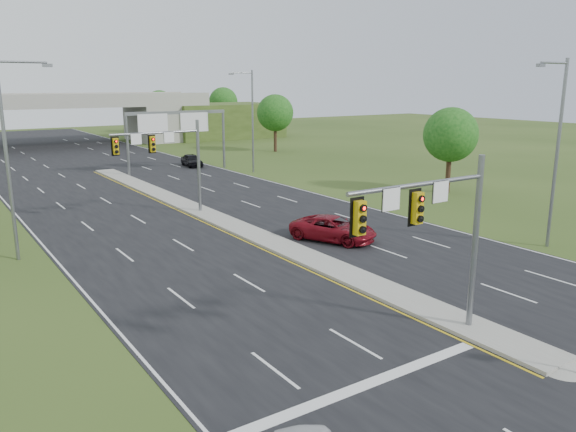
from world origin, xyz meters
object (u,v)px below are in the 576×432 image
Objects in this scene: signal_mast_far at (170,153)px; sign_gantry at (176,124)px; car_far_a at (333,229)px; signal_mast_near at (438,222)px; car_far_c at (192,160)px; overpass at (46,124)px.

signal_mast_far is 21.91m from sign_gantry.
sign_gantry reaches higher than car_far_a.
car_far_a is (5.82, 13.29, -3.95)m from signal_mast_near.
car_far_c is at bearing 44.92° from sign_gantry.
car_far_c is (11.99, 23.03, -3.97)m from signal_mast_far.
car_far_c is at bearing 75.98° from signal_mast_near.
car_far_c is (11.99, 48.03, -3.97)m from signal_mast_near.
car_far_a is (3.56, -66.78, -2.78)m from overpass.
signal_mast_near reaches higher than sign_gantry.
overpass is at bearing 68.24° from car_far_a.
overpass is (-6.68, 35.08, -1.69)m from sign_gantry.
overpass reaches higher than sign_gantry.
overpass reaches higher than signal_mast_far.
overpass is at bearing 87.65° from signal_mast_far.
sign_gantry is (8.95, 19.99, 0.51)m from signal_mast_far.
signal_mast_near reaches higher than car_far_c.
signal_mast_near and signal_mast_far have the same top height.
car_far_a is at bearing -86.95° from overpass.
sign_gantry is 6.22m from car_far_c.
signal_mast_near is 0.09× the size of overpass.
car_far_a is 1.27× the size of car_far_c.
sign_gantry is at bearing -79.21° from overpass.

